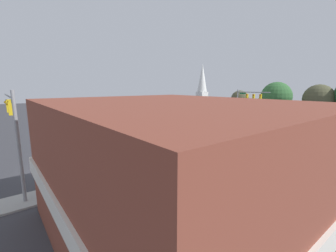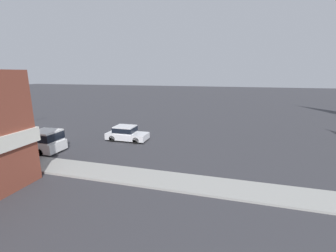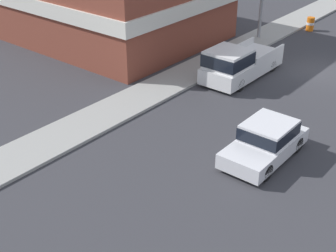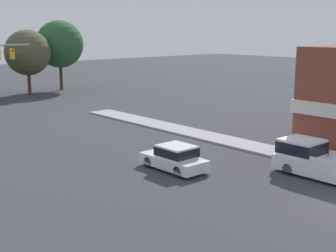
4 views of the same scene
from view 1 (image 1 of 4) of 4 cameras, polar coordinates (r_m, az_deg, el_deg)
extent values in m
plane|color=#38383D|center=(24.47, -27.10, -9.59)|extent=(200.00, 200.00, 0.00)
cube|color=#9E9E99|center=(19.22, -23.66, -14.44)|extent=(2.40, 60.00, 0.14)
cylinder|color=gray|center=(17.50, -33.59, -4.84)|extent=(0.22, 0.22, 7.55)
cylinder|color=gray|center=(21.10, -35.41, 6.27)|extent=(8.11, 0.18, 0.18)
cube|color=gold|center=(20.20, -35.02, 3.75)|extent=(0.36, 0.36, 1.05)
sphere|color=yellow|center=(20.17, -35.67, 4.58)|extent=(0.22, 0.22, 0.22)
cube|color=gold|center=(22.50, -35.38, 4.18)|extent=(0.36, 0.36, 1.05)
sphere|color=yellow|center=(22.47, -35.97, 4.92)|extent=(0.22, 0.22, 0.22)
cube|color=#196B38|center=(18.26, -34.83, 5.11)|extent=(1.40, 0.04, 0.30)
cylinder|color=gray|center=(49.50, 17.12, 4.75)|extent=(0.22, 0.22, 7.11)
cylinder|color=gray|center=(47.45, 20.77, 8.04)|extent=(6.93, 0.18, 0.18)
cube|color=gold|center=(48.13, 19.45, 7.10)|extent=(0.36, 0.36, 1.05)
sphere|color=red|center=(47.95, 19.34, 7.48)|extent=(0.22, 0.22, 0.22)
cube|color=gold|center=(47.37, 20.92, 6.98)|extent=(0.36, 0.36, 1.05)
sphere|color=red|center=(47.19, 20.81, 7.36)|extent=(0.22, 0.22, 0.22)
cube|color=gold|center=(46.65, 22.43, 6.84)|extent=(0.36, 0.36, 1.05)
sphere|color=red|center=(46.46, 22.33, 7.23)|extent=(0.22, 0.22, 0.22)
cube|color=#196B38|center=(48.67, 18.46, 7.86)|extent=(1.40, 0.04, 0.30)
cylinder|color=black|center=(30.99, -6.48, -3.88)|extent=(0.22, 0.66, 0.66)
cylinder|color=black|center=(29.62, -4.77, -4.51)|extent=(0.22, 0.66, 0.66)
cylinder|color=black|center=(29.75, -10.78, -4.59)|extent=(0.22, 0.66, 0.66)
cylinder|color=black|center=(28.32, -9.20, -5.29)|extent=(0.22, 0.66, 0.66)
cube|color=silver|center=(29.60, -7.79, -4.25)|extent=(1.90, 4.21, 0.63)
cube|color=silver|center=(29.32, -8.24, -3.05)|extent=(1.74, 2.02, 0.71)
cube|color=black|center=(29.32, -8.24, -3.05)|extent=(1.76, 2.10, 0.50)
cylinder|color=black|center=(23.79, -13.18, -8.42)|extent=(0.22, 0.66, 0.66)
cylinder|color=black|center=(22.16, -11.05, -9.74)|extent=(0.22, 0.66, 0.66)
cylinder|color=black|center=(22.64, -21.38, -9.83)|extent=(0.22, 0.66, 0.66)
cylinder|color=black|center=(20.92, -19.82, -11.38)|extent=(0.22, 0.66, 0.66)
cube|color=white|center=(22.22, -16.30, -9.15)|extent=(2.13, 5.67, 0.85)
cube|color=white|center=(22.53, -12.72, -6.33)|extent=(2.03, 2.16, 0.94)
cube|color=black|center=(22.53, -12.72, -6.33)|extent=(2.05, 2.24, 0.66)
cube|color=white|center=(22.56, -20.26, -7.48)|extent=(0.12, 3.22, 0.35)
cube|color=white|center=(20.74, -18.51, -8.92)|extent=(0.12, 3.22, 0.35)
cube|color=brown|center=(11.95, 1.11, -10.76)|extent=(13.62, 11.00, 7.04)
cube|color=silver|center=(12.13, 1.10, -12.84)|extent=(13.92, 11.30, 0.90)
cube|color=white|center=(63.98, 8.55, 5.79)|extent=(2.45, 2.45, 6.21)
cone|color=white|center=(63.85, 8.71, 11.97)|extent=(2.69, 2.69, 7.59)
cylinder|color=#4C3823|center=(62.73, 17.60, 3.54)|extent=(0.44, 0.44, 2.28)
sphere|color=#4C4C33|center=(62.47, 17.76, 6.48)|extent=(4.65, 4.65, 4.65)
cylinder|color=#4C3823|center=(60.75, 23.72, 3.02)|extent=(0.44, 0.44, 2.40)
sphere|color=#4C4C33|center=(60.49, 23.93, 5.92)|extent=(4.19, 4.19, 4.19)
cylinder|color=#4C3823|center=(55.46, 25.46, 2.36)|extent=(0.44, 0.44, 2.53)
sphere|color=#336633|center=(55.13, 25.79, 6.68)|extent=(6.51, 6.51, 6.51)
cylinder|color=#4C3823|center=(53.80, 33.48, 1.55)|extent=(0.44, 0.44, 2.71)
sphere|color=#4C4C33|center=(53.47, 33.88, 5.72)|extent=(5.72, 5.72, 5.72)
camera|label=2|loc=(24.86, 42.00, 5.41)|focal=24.00mm
camera|label=3|loc=(43.52, 4.48, 13.48)|focal=50.00mm
camera|label=4|loc=(43.05, -45.71, 7.60)|focal=50.00mm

